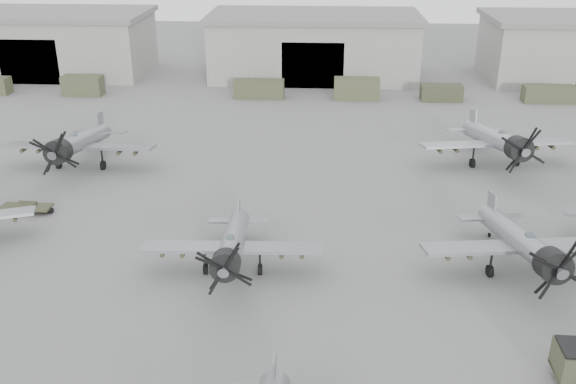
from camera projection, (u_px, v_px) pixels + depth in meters
The scene contains 12 objects.
ground at pixel (289, 347), 34.51m from camera, with size 220.00×220.00×0.00m, color slate.
hangar_left at pixel (48, 42), 91.37m from camera, with size 29.00×14.80×8.70m.
hangar_center at pixel (314, 45), 89.39m from camera, with size 29.00×14.80×8.70m.
support_truck_1 at pixel (83, 85), 81.23m from camera, with size 4.95×2.20×2.47m, color #41472E.
support_truck_3 at pixel (259, 89), 80.10m from camera, with size 6.21×2.20×2.24m, color #43452D.
support_truck_4 at pixel (357, 89), 79.39m from camera, with size 5.57×2.20×2.64m, color #474B31.
support_truck_5 at pixel (441, 93), 78.98m from camera, with size 5.05×2.20×1.97m, color #383B26.
support_truck_6 at pixel (548, 94), 78.29m from camera, with size 6.12×2.20×2.04m, color #41472E.
aircraft_mid_1 at pixel (232, 245), 40.52m from camera, with size 11.65×10.49×4.67m.
aircraft_mid_2 at pixel (524, 244), 40.28m from camera, with size 12.82×11.54×5.09m.
aircraft_far_0 at pixel (77, 143), 57.23m from camera, with size 13.55×12.19×5.45m.
aircraft_far_1 at pixel (498, 141), 57.77m from camera, with size 14.00×12.60×5.56m.
Camera 1 is at (1.53, -28.20, 21.51)m, focal length 40.00 mm.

